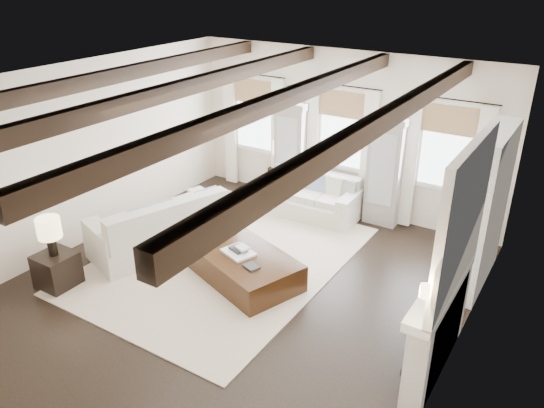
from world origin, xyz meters
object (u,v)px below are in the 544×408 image
Objects in this scene: side_table_front at (57,270)px; sofa_left at (161,229)px; side_table_back at (280,180)px; sofa_back at (311,198)px; ottoman at (245,267)px.

sofa_left is at bearing 70.70° from side_table_front.
sofa_left is 4.27× the size of side_table_back.
side_table_front is (-2.10, -4.43, -0.07)m from sofa_back.
sofa_left is 4.62× the size of side_table_front.
sofa_back is 3.10m from sofa_left.
sofa_left is 1.83m from side_table_front.
sofa_left reaches higher than sofa_back.
side_table_front is at bearing -101.42° from side_table_back.
side_table_front reaches higher than ottoman.
side_table_back is at bearing 82.89° from sofa_left.
side_table_back is (-1.39, 3.33, 0.07)m from ottoman.
sofa_back is at bearing 116.02° from ottoman.
side_table_front is 5.13m from side_table_back.
sofa_left is (-1.50, -2.71, 0.06)m from sofa_back.
sofa_left is at bearing -160.99° from ottoman.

